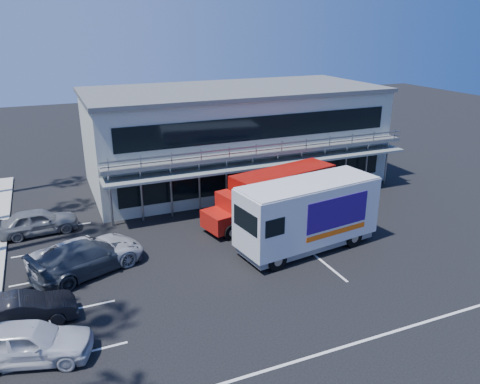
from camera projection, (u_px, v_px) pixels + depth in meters
name	position (u px, v px, depth m)	size (l,w,h in m)	color
ground	(292.00, 271.00, 23.83)	(120.00, 120.00, 0.00)	black
building	(234.00, 135.00, 36.61)	(22.40, 12.00, 7.30)	#9DA294
red_truck	(276.00, 193.00, 29.79)	(9.48, 4.11, 3.11)	#A8140D
white_van	(307.00, 214.00, 25.59)	(8.31, 3.82, 3.91)	silver
parked_car_a	(29.00, 342.00, 17.33)	(1.84, 4.58, 1.56)	silver
parked_car_b	(23.00, 311.00, 19.31)	(1.48, 4.25, 1.40)	black
parked_car_c	(87.00, 254.00, 23.87)	(2.65, 5.74, 1.60)	silver
parked_car_d	(88.00, 257.00, 23.52)	(2.32, 5.70, 1.65)	#2E343D
parked_car_e	(38.00, 221.00, 27.87)	(1.82, 4.51, 1.54)	slate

